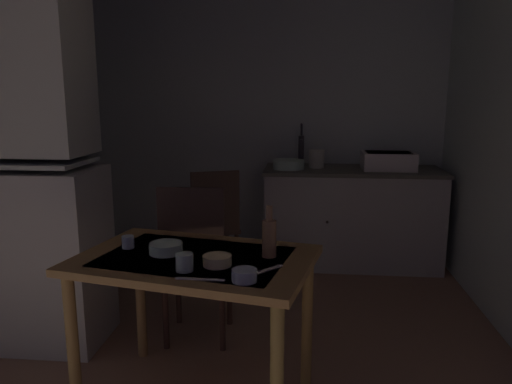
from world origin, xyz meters
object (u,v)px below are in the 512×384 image
(sink_basin, at_px, (388,160))
(dining_table, at_px, (195,278))
(mug_dark, at_px, (184,262))
(hutch_cabinet, at_px, (20,180))
(chair_far_side, at_px, (196,262))
(serving_bowl_wide, at_px, (217,260))
(hand_pump, at_px, (301,148))
(chair_by_counter, at_px, (213,223))
(glass_bottle, at_px, (269,237))
(mixing_bowl_counter, at_px, (288,164))

(sink_basin, height_order, dining_table, sink_basin)
(dining_table, relative_size, mug_dark, 15.86)
(sink_basin, bearing_deg, hutch_cabinet, -146.03)
(dining_table, relative_size, chair_far_side, 1.23)
(sink_basin, distance_m, serving_bowl_wide, 2.50)
(hand_pump, bearing_deg, chair_by_counter, -140.08)
(glass_bottle, bearing_deg, dining_table, -174.64)
(hand_pump, distance_m, chair_by_counter, 1.06)
(sink_basin, bearing_deg, mug_dark, -117.87)
(chair_far_side, relative_size, serving_bowl_wide, 7.71)
(hutch_cabinet, distance_m, sink_basin, 2.88)
(mug_dark, distance_m, glass_bottle, 0.42)
(mixing_bowl_counter, bearing_deg, sink_basin, 3.34)
(sink_basin, xyz_separation_m, mixing_bowl_counter, (-0.86, -0.05, -0.04))
(dining_table, distance_m, serving_bowl_wide, 0.21)
(chair_far_side, height_order, glass_bottle, glass_bottle)
(dining_table, bearing_deg, sink_basin, 60.04)
(chair_far_side, distance_m, serving_bowl_wide, 0.78)
(dining_table, relative_size, glass_bottle, 4.98)
(chair_by_counter, bearing_deg, mug_dark, -83.16)
(dining_table, xyz_separation_m, chair_far_side, (-0.13, 0.58, -0.13))
(hutch_cabinet, bearing_deg, dining_table, -24.31)
(mug_dark, bearing_deg, serving_bowl_wide, 32.03)
(hutch_cabinet, height_order, sink_basin, hutch_cabinet)
(glass_bottle, bearing_deg, chair_by_counter, 109.85)
(hutch_cabinet, height_order, hand_pump, hutch_cabinet)
(serving_bowl_wide, bearing_deg, mixing_bowl_counter, 83.69)
(serving_bowl_wide, xyz_separation_m, mug_dark, (-0.13, -0.08, 0.02))
(mixing_bowl_counter, bearing_deg, chair_by_counter, -140.42)
(sink_basin, distance_m, dining_table, 2.48)
(hutch_cabinet, xyz_separation_m, mug_dark, (1.16, -0.72, -0.21))
(hand_pump, distance_m, mixing_bowl_counter, 0.19)
(dining_table, xyz_separation_m, glass_bottle, (0.35, 0.03, 0.20))
(glass_bottle, bearing_deg, hutch_cabinet, 161.98)
(dining_table, bearing_deg, glass_bottle, 5.36)
(serving_bowl_wide, relative_size, glass_bottle, 0.53)
(glass_bottle, bearing_deg, mug_dark, -147.26)
(sink_basin, bearing_deg, chair_by_counter, -159.68)
(mixing_bowl_counter, xyz_separation_m, dining_table, (-0.37, -2.08, -0.26))
(hand_pump, relative_size, dining_table, 0.32)
(hutch_cabinet, distance_m, mug_dark, 1.38)
(chair_by_counter, bearing_deg, serving_bowl_wide, -78.63)
(chair_far_side, relative_size, mug_dark, 12.94)
(mixing_bowl_counter, bearing_deg, glass_bottle, -90.61)
(hand_pump, bearing_deg, serving_bowl_wide, -98.68)
(chair_by_counter, bearing_deg, mixing_bowl_counter, 39.58)
(mixing_bowl_counter, height_order, glass_bottle, glass_bottle)
(chair_by_counter, bearing_deg, hutch_cabinet, -131.31)
(sink_basin, distance_m, hand_pump, 0.76)
(sink_basin, relative_size, chair_by_counter, 0.48)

